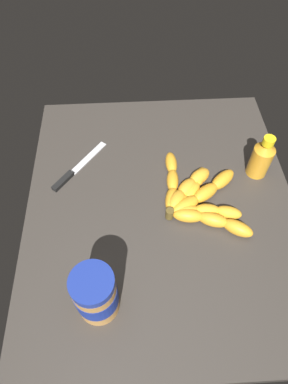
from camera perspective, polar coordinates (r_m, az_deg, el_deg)
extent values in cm
cube|color=#38332D|center=(84.87, 2.96, -2.86)|extent=(79.45, 67.56, 3.52)
ellipsoid|color=orange|center=(80.33, 7.63, -4.02)|extent=(4.54, 7.91, 3.42)
ellipsoid|color=orange|center=(80.72, 11.81, -4.68)|extent=(5.78, 8.19, 3.42)
ellipsoid|color=orange|center=(80.93, 15.83, -6.00)|extent=(6.81, 8.15, 3.42)
ellipsoid|color=gold|center=(80.97, 7.25, -3.37)|extent=(3.94, 6.81, 3.19)
ellipsoid|color=gold|center=(81.98, 10.80, -3.11)|extent=(3.72, 6.72, 3.19)
ellipsoid|color=gold|center=(82.74, 14.33, -3.45)|extent=(4.89, 7.11, 3.19)
ellipsoid|color=orange|center=(81.77, 7.17, -2.25)|extent=(6.95, 8.77, 3.53)
ellipsoid|color=orange|center=(84.61, 10.55, -0.14)|extent=(7.47, 8.65, 3.53)
ellipsoid|color=orange|center=(88.05, 13.39, 2.10)|extent=(7.90, 8.43, 3.53)
ellipsoid|color=gold|center=(82.08, 6.29, -2.09)|extent=(6.58, 6.75, 3.02)
ellipsoid|color=gold|center=(84.71, 8.27, 0.18)|extent=(6.95, 6.25, 3.02)
ellipsoid|color=gold|center=(87.73, 9.59, 2.58)|extent=(7.09, 5.55, 3.02)
ellipsoid|color=gold|center=(82.04, 5.69, -1.62)|extent=(7.31, 6.49, 3.68)
ellipsoid|color=gold|center=(84.72, 7.43, 0.74)|extent=(7.15, 6.99, 3.68)
ellipsoid|color=gold|center=(87.37, 9.55, 2.65)|extent=(6.75, 7.27, 3.68)
ellipsoid|color=orange|center=(82.66, 4.76, -1.24)|extent=(7.83, 4.52, 3.06)
ellipsoid|color=orange|center=(86.09, 4.95, 1.99)|extent=(7.62, 3.76, 3.06)
ellipsoid|color=orange|center=(89.75, 4.71, 4.99)|extent=(7.40, 3.16, 3.06)
cylinder|color=brown|center=(80.01, 4.44, -3.74)|extent=(2.00, 2.00, 3.00)
cylinder|color=#BF8442|center=(67.70, -8.23, -17.31)|extent=(8.37, 8.37, 11.99)
cylinder|color=navy|center=(67.14, -8.29, -17.15)|extent=(8.53, 8.53, 5.39)
cylinder|color=navy|center=(61.11, -9.03, -15.27)|extent=(8.32, 8.32, 2.07)
cylinder|color=orange|center=(91.22, 19.38, 5.04)|extent=(5.39, 5.39, 8.84)
cone|color=orange|center=(87.44, 20.35, 7.31)|extent=(5.39, 5.39, 1.93)
cylinder|color=yellow|center=(86.08, 20.73, 8.20)|extent=(2.91, 2.91, 2.07)
cube|color=silver|center=(93.71, -9.55, 5.92)|extent=(11.82, 9.79, 0.50)
cube|color=black|center=(89.43, -13.81, 1.87)|extent=(6.50, 5.57, 1.20)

